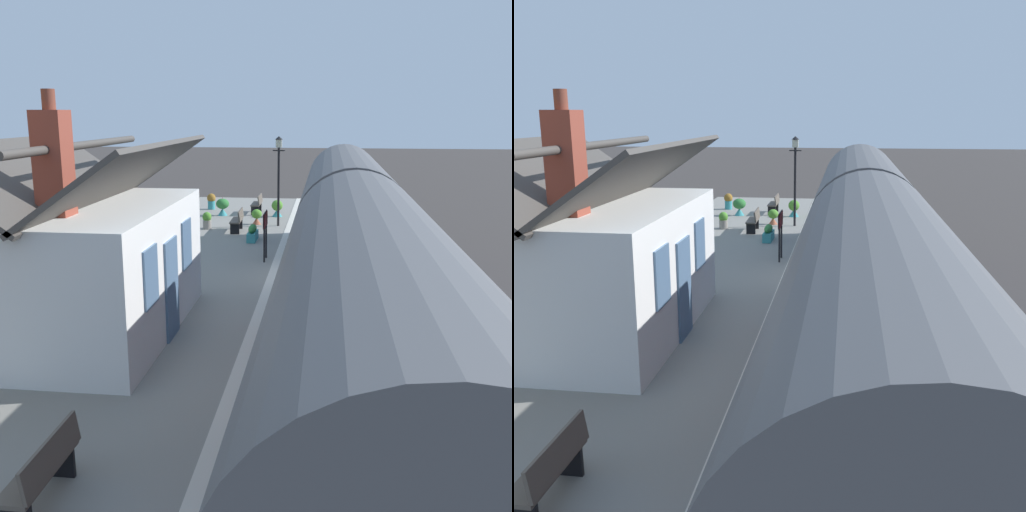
% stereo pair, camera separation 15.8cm
% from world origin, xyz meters
% --- Properties ---
extents(ground_plane, '(160.00, 160.00, 0.00)m').
position_xyz_m(ground_plane, '(0.00, 0.00, 0.00)').
color(ground_plane, '#383330').
extents(platform, '(32.00, 5.80, 0.85)m').
position_xyz_m(platform, '(0.00, 3.90, 0.42)').
color(platform, gray).
rests_on(platform, ground).
extents(platform_edge_coping, '(32.00, 0.36, 0.02)m').
position_xyz_m(platform_edge_coping, '(0.00, 1.18, 0.86)').
color(platform_edge_coping, beige).
rests_on(platform_edge_coping, platform).
extents(rail_near, '(52.00, 0.08, 0.14)m').
position_xyz_m(rail_near, '(0.00, -1.62, 0.07)').
color(rail_near, gray).
rests_on(rail_near, ground).
extents(rail_far, '(52.00, 0.08, 0.14)m').
position_xyz_m(rail_far, '(0.00, -0.18, 0.07)').
color(rail_far, gray).
rests_on(rail_far, ground).
extents(train, '(20.64, 2.73, 4.32)m').
position_xyz_m(train, '(-3.74, -0.90, 2.22)').
color(train, black).
rests_on(train, ground).
extents(station_building, '(6.21, 3.79, 5.03)m').
position_xyz_m(station_building, '(-4.90, 4.65, 2.36)').
color(station_building, white).
rests_on(station_building, platform).
extents(bench_platform_end, '(1.40, 0.44, 0.88)m').
position_xyz_m(bench_platform_end, '(10.89, 2.94, 1.32)').
color(bench_platform_end, brown).
rests_on(bench_platform_end, platform).
extents(bench_near_building, '(1.40, 0.44, 0.88)m').
position_xyz_m(bench_near_building, '(-10.57, 2.99, 1.32)').
color(bench_near_building, brown).
rests_on(bench_near_building, platform).
extents(bench_mid_platform, '(1.41, 0.48, 0.88)m').
position_xyz_m(bench_mid_platform, '(6.43, 3.20, 1.32)').
color(bench_mid_platform, brown).
rests_on(bench_mid_platform, platform).
extents(planter_bench_left, '(0.44, 0.44, 0.64)m').
position_xyz_m(planter_bench_left, '(8.07, 2.65, 1.18)').
color(planter_bench_left, '#9E5138').
rests_on(planter_bench_left, platform).
extents(planter_bench_right, '(1.09, 0.32, 0.59)m').
position_xyz_m(planter_bench_right, '(4.80, 2.41, 1.13)').
color(planter_bench_right, teal).
rests_on(planter_bench_right, platform).
extents(planter_corner_building, '(0.37, 0.37, 0.70)m').
position_xyz_m(planter_corner_building, '(6.80, 4.54, 1.21)').
color(planter_corner_building, gray).
rests_on(planter_corner_building, platform).
extents(planter_by_door, '(0.51, 0.51, 0.79)m').
position_xyz_m(planter_by_door, '(10.10, 1.95, 1.23)').
color(planter_by_door, teal).
rests_on(planter_by_door, platform).
extents(planter_under_sign, '(0.48, 0.48, 0.77)m').
position_xyz_m(planter_under_sign, '(4.76, 4.73, 1.26)').
color(planter_under_sign, teal).
rests_on(planter_under_sign, platform).
extents(planter_edge_near, '(0.42, 0.42, 0.78)m').
position_xyz_m(planter_edge_near, '(11.81, 5.34, 1.27)').
color(planter_edge_near, teal).
rests_on(planter_edge_near, platform).
extents(planter_edge_far, '(0.60, 0.60, 0.88)m').
position_xyz_m(planter_edge_far, '(10.09, 4.48, 1.28)').
color(planter_edge_far, teal).
rests_on(planter_edge_far, platform).
extents(lamp_post_platform, '(0.32, 0.50, 3.71)m').
position_xyz_m(lamp_post_platform, '(7.82, 1.71, 3.43)').
color(lamp_post_platform, black).
rests_on(lamp_post_platform, platform).
extents(station_sign_board, '(0.96, 0.06, 1.57)m').
position_xyz_m(station_sign_board, '(1.87, 1.63, 2.04)').
color(station_sign_board, black).
rests_on(station_sign_board, platform).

